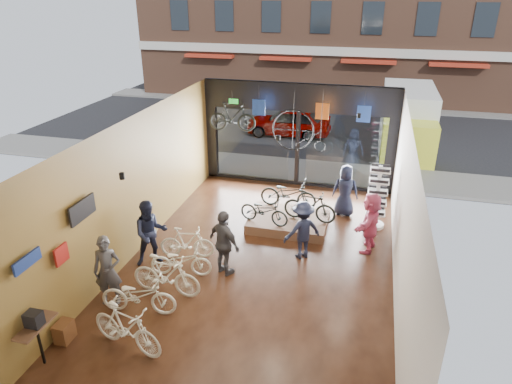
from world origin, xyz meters
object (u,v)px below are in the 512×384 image
(customer_1, at_px, (151,233))
(customer_4, at_px, (345,190))
(display_bike_right, at_px, (288,194))
(customer_3, at_px, (302,230))
(street_car, at_px, (289,122))
(customer_5, at_px, (370,222))
(floor_bike_3, at_px, (166,275))
(customer_2, at_px, (224,243))
(display_bike_mid, at_px, (310,206))
(penny_farthing, at_px, (302,132))
(box_truck, at_px, (408,122))
(display_platform, at_px, (289,221))
(floor_bike_1, at_px, (126,328))
(floor_bike_4, at_px, (181,261))
(sunglasses_rack, at_px, (377,197))
(floor_bike_5, at_px, (187,243))
(display_bike_left, at_px, (264,211))
(customer_0, at_px, (108,271))
(floor_bike_2, at_px, (139,295))
(hung_bike, at_px, (232,117))

(customer_1, distance_m, customer_4, 6.37)
(display_bike_right, relative_size, customer_3, 1.10)
(street_car, bearing_deg, display_bike_right, 10.74)
(customer_1, height_order, customer_5, customer_1)
(floor_bike_3, relative_size, customer_2, 0.97)
(customer_2, bearing_deg, display_bike_mid, -90.19)
(penny_farthing, bearing_deg, floor_bike_3, -110.16)
(box_truck, bearing_deg, floor_bike_3, -115.40)
(customer_1, relative_size, customer_3, 1.10)
(box_truck, xyz_separation_m, customer_1, (-6.92, -11.39, -0.42))
(box_truck, distance_m, display_platform, 9.29)
(display_bike_right, bearing_deg, floor_bike_1, 165.38)
(floor_bike_4, bearing_deg, penny_farthing, -33.72)
(street_car, height_order, display_bike_mid, street_car)
(sunglasses_rack, bearing_deg, floor_bike_4, -121.49)
(box_truck, height_order, display_platform, box_truck)
(floor_bike_5, relative_size, customer_2, 0.84)
(floor_bike_3, relative_size, display_bike_left, 1.12)
(floor_bike_1, distance_m, customer_4, 8.25)
(display_platform, distance_m, display_bike_right, 0.96)
(sunglasses_rack, bearing_deg, customer_3, -110.78)
(customer_0, height_order, customer_4, customer_0)
(display_bike_mid, bearing_deg, street_car, 22.67)
(floor_bike_3, distance_m, customer_2, 1.65)
(display_bike_mid, bearing_deg, customer_0, 147.98)
(sunglasses_rack, bearing_deg, customer_2, -116.92)
(box_truck, bearing_deg, floor_bike_2, -115.19)
(floor_bike_5, distance_m, customer_1, 1.05)
(customer_3, bearing_deg, penny_farthing, -116.10)
(customer_1, bearing_deg, penny_farthing, 23.06)
(display_bike_right, bearing_deg, customer_4, -70.93)
(floor_bike_5, relative_size, display_bike_left, 0.96)
(box_truck, distance_m, floor_bike_2, 14.79)
(display_bike_right, bearing_deg, display_bike_mid, -131.24)
(customer_5, bearing_deg, customer_3, -51.73)
(hung_bike, bearing_deg, floor_bike_5, 174.09)
(floor_bike_2, bearing_deg, customer_0, 71.62)
(street_car, relative_size, sunglasses_rack, 2.05)
(floor_bike_2, bearing_deg, display_bike_right, -30.00)
(display_bike_right, distance_m, sunglasses_rack, 2.77)
(floor_bike_5, distance_m, hung_bike, 4.78)
(street_car, relative_size, customer_5, 2.38)
(customer_0, bearing_deg, display_bike_left, 40.67)
(floor_bike_4, height_order, display_bike_right, display_bike_right)
(hung_bike, bearing_deg, sunglasses_rack, -106.03)
(box_truck, height_order, floor_bike_1, box_truck)
(floor_bike_4, xyz_separation_m, customer_1, (-0.97, 0.34, 0.50))
(customer_4, distance_m, hung_bike, 4.42)
(floor_bike_3, bearing_deg, floor_bike_5, 7.43)
(floor_bike_4, distance_m, customer_5, 5.29)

